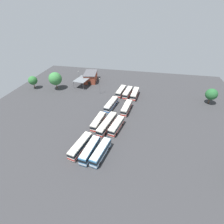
# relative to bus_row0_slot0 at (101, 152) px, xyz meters

# --- Properties ---
(ground_plane) EXTENTS (120.49, 120.49, 0.00)m
(ground_plane) POSITION_rel_bus_row0_slot0_xyz_m (21.68, 0.25, -1.78)
(ground_plane) COLOR #333335
(bus_row0_slot0) EXTENTS (11.13, 4.68, 3.36)m
(bus_row0_slot0) POSITION_rel_bus_row0_slot0_xyz_m (0.00, 0.00, 0.00)
(bus_row0_slot0) COLOR teal
(bus_row0_slot0) RESTS_ON ground_plane
(bus_row0_slot1) EXTENTS (11.14, 4.07, 3.36)m
(bus_row0_slot1) POSITION_rel_bus_row0_slot0_xyz_m (0.09, 3.57, 0.00)
(bus_row0_slot1) COLOR teal
(bus_row0_slot1) RESTS_ON ground_plane
(bus_row0_slot2) EXTENTS (11.56, 4.80, 3.36)m
(bus_row0_slot2) POSITION_rel_bus_row0_slot0_xyz_m (1.26, 7.27, 0.00)
(bus_row0_slot2) COLOR silver
(bus_row0_slot2) RESTS_ON ground_plane
(bus_row1_slot0) EXTENTS (10.59, 4.78, 3.36)m
(bus_row1_slot0) POSITION_rel_bus_row0_slot0_xyz_m (14.09, -2.48, -0.00)
(bus_row1_slot0) COLOR silver
(bus_row1_slot0) RESTS_ON ground_plane
(bus_row1_slot1) EXTENTS (13.86, 5.42, 3.36)m
(bus_row1_slot1) POSITION_rel_bus_row0_slot0_xyz_m (14.48, 1.38, 0.00)
(bus_row1_slot1) COLOR silver
(bus_row1_slot1) RESTS_ON ground_plane
(bus_row1_slot2) EXTENTS (10.69, 3.82, 3.36)m
(bus_row1_slot2) POSITION_rel_bus_row0_slot0_xyz_m (15.31, 5.07, -0.00)
(bus_row1_slot2) COLOR silver
(bus_row1_slot2) RESTS_ON ground_plane
(bus_row2_slot0) EXTENTS (10.84, 4.02, 3.36)m
(bus_row2_slot0) POSITION_rel_bus_row0_slot0_xyz_m (27.95, -4.59, -0.00)
(bus_row2_slot0) COLOR silver
(bus_row2_slot0) RESTS_ON ground_plane
(bus_row2_slot2) EXTENTS (11.57, 4.58, 3.36)m
(bus_row2_slot2) POSITION_rel_bus_row0_slot0_xyz_m (29.35, 2.82, 0.00)
(bus_row2_slot2) COLOR silver
(bus_row2_slot2) RESTS_ON ground_plane
(bus_row3_slot0) EXTENTS (11.09, 3.67, 3.36)m
(bus_row3_slot0) POSITION_rel_bus_row0_slot0_xyz_m (42.41, -7.03, 0.00)
(bus_row3_slot0) COLOR silver
(bus_row3_slot0) RESTS_ON ground_plane
(bus_row3_slot1) EXTENTS (10.94, 4.26, 3.36)m
(bus_row3_slot1) POSITION_rel_bus_row0_slot0_xyz_m (42.98, -3.21, -0.00)
(bus_row3_slot1) COLOR silver
(bus_row3_slot1) RESTS_ON ground_plane
(bus_row3_slot2) EXTENTS (10.81, 4.08, 3.36)m
(bus_row3_slot2) POSITION_rel_bus_row0_slot0_xyz_m (43.80, 0.49, -0.00)
(bus_row3_slot2) COLOR silver
(bus_row3_slot2) RESTS_ON ground_plane
(depot_building) EXTENTS (13.60, 9.05, 5.46)m
(depot_building) POSITION_rel_bus_row0_slot0_xyz_m (58.08, 21.90, 0.97)
(depot_building) COLOR #99422D
(depot_building) RESTS_ON ground_plane
(maintenance_shelter) EXTENTS (11.23, 8.27, 4.37)m
(maintenance_shelter) POSITION_rel_bus_row0_slot0_xyz_m (49.94, 24.27, 2.39)
(maintenance_shelter) COLOR slate
(maintenance_shelter) RESTS_ON ground_plane
(lamp_post_mid_lot) EXTENTS (0.56, 0.28, 8.70)m
(lamp_post_mid_lot) POSITION_rel_bus_row0_slot0_xyz_m (42.13, 11.70, 2.99)
(lamp_post_mid_lot) COLOR slate
(lamp_post_mid_lot) RESTS_ON ground_plane
(lamp_post_near_entrance) EXTENTS (0.56, 0.28, 8.08)m
(lamp_post_near_entrance) POSITION_rel_bus_row0_slot0_xyz_m (52.29, 27.14, 2.67)
(lamp_post_near_entrance) COLOR slate
(lamp_post_near_entrance) RESTS_ON ground_plane
(tree_north_edge) EXTENTS (7.14, 7.14, 9.67)m
(tree_north_edge) POSITION_rel_bus_row0_slot0_xyz_m (43.28, 37.44, 4.31)
(tree_north_edge) COLOR brown
(tree_north_edge) RESTS_ON ground_plane
(tree_south_edge) EXTENTS (4.89, 4.89, 7.22)m
(tree_south_edge) POSITION_rel_bus_row0_slot0_xyz_m (41.36, 50.42, 2.98)
(tree_south_edge) COLOR brown
(tree_south_edge) RESTS_ON ground_plane
(tree_east_edge) EXTENTS (5.43, 5.43, 7.76)m
(tree_east_edge) POSITION_rel_bus_row0_slot0_xyz_m (42.77, -43.04, 3.25)
(tree_east_edge) COLOR brown
(tree_east_edge) RESTS_ON ground_plane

